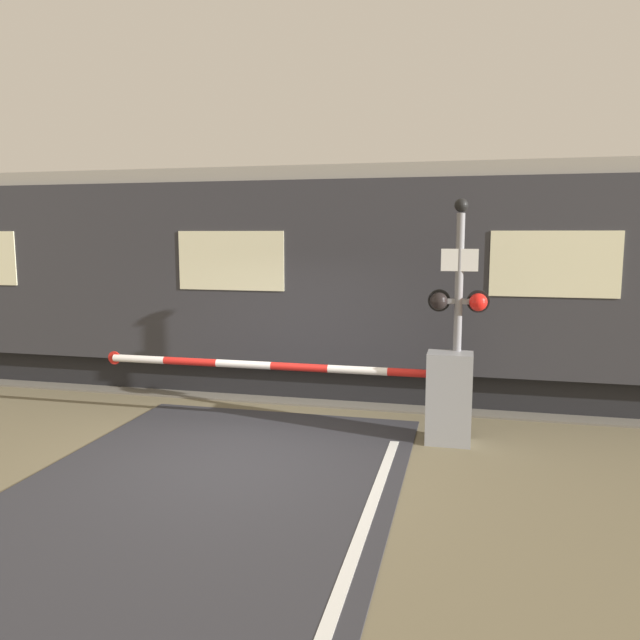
# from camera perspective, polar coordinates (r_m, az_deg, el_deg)

# --- Properties ---
(ground_plane) EXTENTS (80.00, 80.00, 0.00)m
(ground_plane) POSITION_cam_1_polar(r_m,az_deg,el_deg) (8.17, -7.44, -12.32)
(ground_plane) COLOR #6B6047
(track_bed) EXTENTS (36.00, 3.20, 0.13)m
(track_bed) POSITION_cam_1_polar(r_m,az_deg,el_deg) (11.87, -0.44, -5.70)
(track_bed) COLOR #666056
(track_bed) RESTS_ON ground_plane
(train) EXTENTS (18.58, 2.81, 3.91)m
(train) POSITION_cam_1_polar(r_m,az_deg,el_deg) (11.88, -5.65, 3.94)
(train) COLOR black
(train) RESTS_ON ground_plane
(crossing_barrier) EXTENTS (5.41, 0.44, 1.24)m
(crossing_barrier) POSITION_cam_1_polar(r_m,az_deg,el_deg) (8.63, 9.08, -6.56)
(crossing_barrier) COLOR gray
(crossing_barrier) RESTS_ON ground_plane
(signal_post) EXTENTS (0.82, 0.26, 3.27)m
(signal_post) POSITION_cam_1_polar(r_m,az_deg,el_deg) (8.58, 12.53, 1.33)
(signal_post) COLOR gray
(signal_post) RESTS_ON ground_plane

